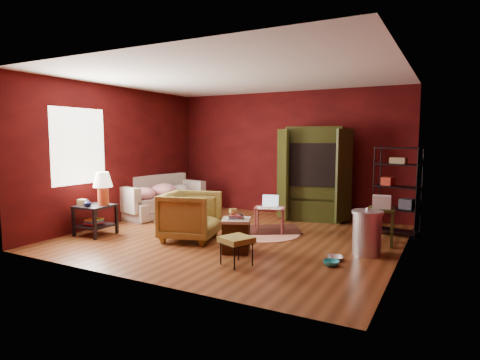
% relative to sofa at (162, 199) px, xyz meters
% --- Properties ---
extents(room, '(5.54, 5.04, 2.84)m').
position_rel_sofa_xyz_m(room, '(2.38, -0.98, 1.03)').
color(room, brown).
rests_on(room, ground).
extents(sofa, '(0.75, 1.97, 0.75)m').
position_rel_sofa_xyz_m(sofa, '(0.00, 0.00, 0.00)').
color(sofa, '#B0A198').
rests_on(sofa, ground).
extents(armchair, '(1.03, 1.07, 0.91)m').
position_rel_sofa_xyz_m(armchair, '(1.85, -1.49, 0.08)').
color(armchair, black).
rests_on(armchair, ground).
extents(pet_bowl_steel, '(0.24, 0.12, 0.23)m').
position_rel_sofa_xyz_m(pet_bowl_steel, '(4.36, -1.47, -0.26)').
color(pet_bowl_steel, silver).
rests_on(pet_bowl_steel, ground).
extents(pet_bowl_turquoise, '(0.24, 0.11, 0.23)m').
position_rel_sofa_xyz_m(pet_bowl_turquoise, '(4.38, -1.75, -0.26)').
color(pet_bowl_turquoise, '#29B8C0').
rests_on(pet_bowl_turquoise, ground).
extents(vase, '(0.15, 0.15, 0.14)m').
position_rel_sofa_xyz_m(vase, '(0.16, -2.21, 0.24)').
color(vase, '#0C153F').
rests_on(vase, side_table).
extents(mug, '(0.12, 0.10, 0.12)m').
position_rel_sofa_xyz_m(mug, '(2.85, -1.79, 0.26)').
color(mug, '#D3C667').
rests_on(mug, hamper).
extents(side_table, '(0.59, 0.59, 1.14)m').
position_rel_sofa_xyz_m(side_table, '(0.19, -1.98, 0.31)').
color(side_table, black).
rests_on(side_table, ground).
extents(sofa_cushions, '(1.22, 2.10, 0.83)m').
position_rel_sofa_xyz_m(sofa_cushions, '(-0.01, -0.03, 0.03)').
color(sofa_cushions, '#B0A198').
rests_on(sofa_cushions, sofa).
extents(hamper, '(0.55, 0.55, 0.60)m').
position_rel_sofa_xyz_m(hamper, '(2.90, -1.78, -0.11)').
color(hamper, '#3B1F0D').
rests_on(hamper, ground).
extents(footstool, '(0.51, 0.51, 0.40)m').
position_rel_sofa_xyz_m(footstool, '(3.22, -2.34, -0.03)').
color(footstool, black).
rests_on(footstool, ground).
extents(rug_round, '(1.48, 1.48, 0.01)m').
position_rel_sofa_xyz_m(rug_round, '(2.74, -0.48, -0.37)').
color(rug_round, white).
rests_on(rug_round, ground).
extents(rug_oriental, '(1.48, 1.34, 0.01)m').
position_rel_sofa_xyz_m(rug_oriental, '(2.72, -0.23, -0.36)').
color(rug_oriental, '#4D1D14').
rests_on(rug_oriental, ground).
extents(laptop_desk, '(0.65, 0.56, 0.69)m').
position_rel_sofa_xyz_m(laptop_desk, '(2.85, -0.39, 0.05)').
color(laptop_desk, '#954444').
rests_on(laptop_desk, ground).
extents(tv_armoire, '(1.54, 1.01, 1.99)m').
position_rel_sofa_xyz_m(tv_armoire, '(3.20, 1.13, 0.66)').
color(tv_armoire, '#2B2E0D').
rests_on(tv_armoire, ground).
extents(wire_shelving, '(0.83, 0.49, 1.59)m').
position_rel_sofa_xyz_m(wire_shelving, '(4.95, 0.51, 0.50)').
color(wire_shelving, black).
rests_on(wire_shelving, ground).
extents(small_stand, '(0.46, 0.46, 0.82)m').
position_rel_sofa_xyz_m(small_stand, '(4.80, -0.28, 0.23)').
color(small_stand, '#2B2E0D').
rests_on(small_stand, ground).
extents(trash_can, '(0.61, 0.61, 0.72)m').
position_rel_sofa_xyz_m(trash_can, '(4.70, -0.97, -0.04)').
color(trash_can, silver).
rests_on(trash_can, ground).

